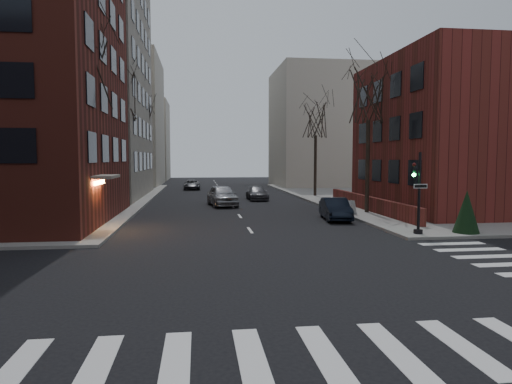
% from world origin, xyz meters
% --- Properties ---
extents(ground, '(160.00, 160.00, 0.00)m').
position_xyz_m(ground, '(0.00, 0.00, 0.00)').
color(ground, black).
rests_on(ground, ground).
extents(building_left_tan, '(18.00, 18.00, 28.00)m').
position_xyz_m(building_left_tan, '(-17.00, 34.00, 14.00)').
color(building_left_tan, '#A09584').
rests_on(building_left_tan, ground).
extents(building_right_brick, '(12.00, 14.00, 11.00)m').
position_xyz_m(building_right_brick, '(16.50, 19.00, 5.50)').
color(building_right_brick, maroon).
rests_on(building_right_brick, ground).
extents(low_wall_right, '(0.35, 16.00, 1.00)m').
position_xyz_m(low_wall_right, '(9.30, 19.00, 0.65)').
color(low_wall_right, maroon).
rests_on(low_wall_right, sidewalk_far_right).
extents(building_distant_la, '(14.00, 16.00, 18.00)m').
position_xyz_m(building_distant_la, '(-15.00, 55.00, 9.00)').
color(building_distant_la, '#B4A999').
rests_on(building_distant_la, ground).
extents(building_distant_ra, '(14.00, 14.00, 16.00)m').
position_xyz_m(building_distant_ra, '(15.00, 50.00, 8.00)').
color(building_distant_ra, '#B4A999').
rests_on(building_distant_ra, ground).
extents(building_distant_lb, '(10.00, 12.00, 14.00)m').
position_xyz_m(building_distant_lb, '(-13.00, 72.00, 7.00)').
color(building_distant_lb, '#B4A999').
rests_on(building_distant_lb, ground).
extents(traffic_signal, '(0.76, 0.44, 4.00)m').
position_xyz_m(traffic_signal, '(7.94, 8.99, 1.91)').
color(traffic_signal, black).
rests_on(traffic_signal, sidewalk_far_right).
extents(tree_left_a, '(4.18, 4.18, 10.26)m').
position_xyz_m(tree_left_a, '(-8.80, 14.00, 8.47)').
color(tree_left_a, '#2D231C').
rests_on(tree_left_a, sidewalk_far_left).
extents(tree_left_b, '(4.40, 4.40, 10.80)m').
position_xyz_m(tree_left_b, '(-8.80, 26.00, 8.91)').
color(tree_left_b, '#2D231C').
rests_on(tree_left_b, sidewalk_far_left).
extents(tree_left_c, '(3.96, 3.96, 9.72)m').
position_xyz_m(tree_left_c, '(-8.80, 40.00, 8.03)').
color(tree_left_c, '#2D231C').
rests_on(tree_left_c, sidewalk_far_left).
extents(tree_right_a, '(3.96, 3.96, 9.72)m').
position_xyz_m(tree_right_a, '(8.80, 18.00, 8.03)').
color(tree_right_a, '#2D231C').
rests_on(tree_right_a, sidewalk_far_right).
extents(tree_right_b, '(3.74, 3.74, 9.18)m').
position_xyz_m(tree_right_b, '(8.80, 32.00, 7.59)').
color(tree_right_b, '#2D231C').
rests_on(tree_right_b, sidewalk_far_right).
extents(streetlamp_near, '(0.36, 0.36, 6.28)m').
position_xyz_m(streetlamp_near, '(-8.20, 22.00, 4.24)').
color(streetlamp_near, black).
rests_on(streetlamp_near, sidewalk_far_left).
extents(streetlamp_far, '(0.36, 0.36, 6.28)m').
position_xyz_m(streetlamp_far, '(-8.20, 42.00, 4.24)').
color(streetlamp_far, black).
rests_on(streetlamp_far, sidewalk_far_left).
extents(parked_sedan, '(1.91, 4.31, 1.38)m').
position_xyz_m(parked_sedan, '(5.77, 15.43, 0.69)').
color(parked_sedan, black).
rests_on(parked_sedan, ground).
extents(car_lane_silver, '(2.64, 5.18, 1.69)m').
position_xyz_m(car_lane_silver, '(-0.80, 24.86, 0.85)').
color(car_lane_silver, '#999A9E').
rests_on(car_lane_silver, ground).
extents(car_lane_gray, '(1.83, 4.29, 1.23)m').
position_xyz_m(car_lane_gray, '(2.67, 29.63, 0.62)').
color(car_lane_gray, '#414247').
rests_on(car_lane_gray, ground).
extents(car_lane_far, '(1.99, 4.30, 1.19)m').
position_xyz_m(car_lane_far, '(-3.48, 44.46, 0.60)').
color(car_lane_far, '#3B3B40').
rests_on(car_lane_far, ground).
extents(sandwich_board, '(0.48, 0.63, 0.93)m').
position_xyz_m(sandwich_board, '(7.30, 16.92, 0.62)').
color(sandwich_board, silver).
rests_on(sandwich_board, sidewalk_far_right).
extents(evergreen_shrub, '(1.38, 1.38, 2.13)m').
position_xyz_m(evergreen_shrub, '(10.50, 8.96, 1.21)').
color(evergreen_shrub, black).
rests_on(evergreen_shrub, sidewalk_far_right).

